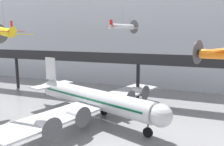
# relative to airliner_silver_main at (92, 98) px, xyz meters

# --- Properties ---
(hangar_back_wall) EXTENTS (140.00, 3.00, 23.45)m
(hangar_back_wall) POSITION_rel_airliner_silver_main_xyz_m (4.34, 24.31, 8.46)
(hangar_back_wall) COLOR silver
(hangar_back_wall) RESTS_ON ground
(mezzanine_walkway) EXTENTS (110.00, 3.20, 9.58)m
(mezzanine_walkway) POSITION_rel_airliner_silver_main_xyz_m (4.34, 10.92, 4.68)
(mezzanine_walkway) COLOR black
(mezzanine_walkway) RESTS_ON ground
(airliner_silver_main) EXTENTS (25.70, 29.98, 8.90)m
(airliner_silver_main) POSITION_rel_airliner_silver_main_xyz_m (0.00, 0.00, 0.00)
(airliner_silver_main) COLOR silver
(airliner_silver_main) RESTS_ON ground
(suspended_plane_yellow_lowwing) EXTENTS (7.76, 8.78, 6.31)m
(suspended_plane_yellow_lowwing) POSITION_rel_airliner_silver_main_xyz_m (-12.80, -3.50, 10.09)
(suspended_plane_yellow_lowwing) COLOR yellow
(suspended_plane_silver_racer) EXTENTS (6.22, 5.74, 4.68)m
(suspended_plane_silver_racer) POSITION_rel_airliner_silver_main_xyz_m (2.49, 7.66, 11.02)
(suspended_plane_silver_racer) COLOR silver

